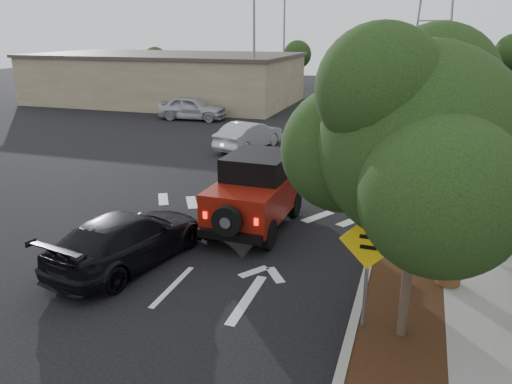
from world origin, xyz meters
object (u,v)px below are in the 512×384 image
at_px(red_jeep, 258,190).
at_px(speed_hump_sign, 368,256).
at_px(black_suv_oncoming, 128,239).
at_px(silver_suv_ahead, 361,156).

bearing_deg(red_jeep, speed_hump_sign, -50.38).
height_order(red_jeep, black_suv_oncoming, red_jeep).
xyz_separation_m(red_jeep, silver_suv_ahead, (2.45, 7.35, -0.41)).
height_order(red_jeep, silver_suv_ahead, red_jeep).
bearing_deg(speed_hump_sign, red_jeep, 129.08).
bearing_deg(silver_suv_ahead, speed_hump_sign, -82.09).
relative_size(red_jeep, black_suv_oncoming, 0.94).
height_order(silver_suv_ahead, black_suv_oncoming, silver_suv_ahead).
xyz_separation_m(red_jeep, speed_hump_sign, (4.05, -5.14, 0.57)).
bearing_deg(black_suv_oncoming, silver_suv_ahead, -102.80).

